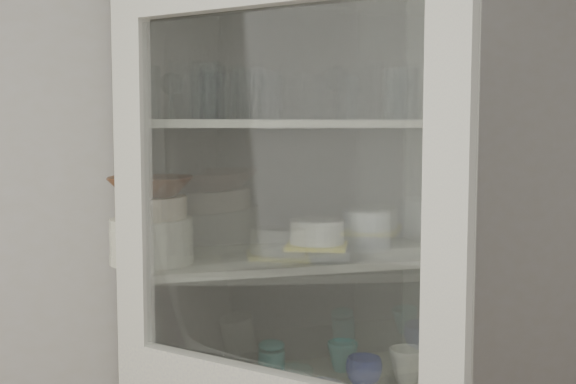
{
  "coord_description": "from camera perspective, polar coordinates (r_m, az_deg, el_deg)",
  "views": [
    {
      "loc": [
        -0.38,
        -0.8,
        1.64
      ],
      "look_at": [
        0.2,
        1.27,
        1.45
      ],
      "focal_mm": 45.0,
      "sensor_mm": 36.0,
      "label": 1
    }
  ],
  "objects": [
    {
      "name": "teal_jar",
      "position": [
        2.32,
        -1.3,
        -13.18
      ],
      "size": [
        0.08,
        0.08,
        0.1
      ],
      "color": "teal",
      "rests_on": "shelf_mugs"
    },
    {
      "name": "tumbler_8",
      "position": [
        2.11,
        -3.64,
        7.74
      ],
      "size": [
        0.08,
        0.08,
        0.15
      ],
      "primitive_type": "cylinder",
      "rotation": [
        0.0,
        0.0,
        0.1
      ],
      "color": "silver",
      "rests_on": "shelf_glass"
    },
    {
      "name": "tumbler_6",
      "position": [
        2.13,
        9.34,
        7.68
      ],
      "size": [
        0.09,
        0.09,
        0.15
      ],
      "primitive_type": "cylinder",
      "rotation": [
        0.0,
        0.0,
        -0.3
      ],
      "color": "silver",
      "rests_on": "shelf_glass"
    },
    {
      "name": "goblet_3",
      "position": [
        2.38,
        9.03,
        7.53
      ],
      "size": [
        0.07,
        0.07,
        0.16
      ],
      "primitive_type": null,
      "color": "silver",
      "rests_on": "shelf_glass"
    },
    {
      "name": "plate_stack_front",
      "position": [
        2.06,
        -10.71,
        -3.79
      ],
      "size": [
        0.23,
        0.23,
        0.13
      ],
      "primitive_type": "cylinder",
      "color": "white",
      "rests_on": "shelf_plates"
    },
    {
      "name": "mug_white",
      "position": [
        2.31,
        9.39,
        -13.32
      ],
      "size": [
        0.15,
        0.15,
        0.1
      ],
      "primitive_type": "imported",
      "rotation": [
        0.0,
        0.0,
        0.41
      ],
      "color": "white",
      "rests_on": "shelf_mugs"
    },
    {
      "name": "plate_stack_back",
      "position": [
        2.24,
        -10.93,
        -3.45
      ],
      "size": [
        0.18,
        0.18,
        0.1
      ],
      "primitive_type": "cylinder",
      "color": "white",
      "rests_on": "shelf_plates"
    },
    {
      "name": "tumbler_2",
      "position": [
        1.97,
        -6.02,
        7.53
      ],
      "size": [
        0.07,
        0.07,
        0.12
      ],
      "primitive_type": "cylinder",
      "rotation": [
        0.0,
        0.0,
        -0.07
      ],
      "color": "silver",
      "rests_on": "shelf_glass"
    },
    {
      "name": "goblet_0",
      "position": [
        2.16,
        -9.17,
        7.62
      ],
      "size": [
        0.07,
        0.07,
        0.15
      ],
      "primitive_type": null,
      "color": "silver",
      "rests_on": "shelf_glass"
    },
    {
      "name": "mug_blue",
      "position": [
        2.26,
        6.02,
        -13.89
      ],
      "size": [
        0.14,
        0.14,
        0.09
      ],
      "primitive_type": "imported",
      "rotation": [
        0.0,
        0.0,
        0.39
      ],
      "color": "navy",
      "rests_on": "shelf_mugs"
    },
    {
      "name": "tumbler_0",
      "position": [
        1.95,
        -6.58,
        7.94
      ],
      "size": [
        0.09,
        0.09,
        0.15
      ],
      "primitive_type": "cylinder",
      "rotation": [
        0.0,
        0.0,
        0.14
      ],
      "color": "silver",
      "rests_on": "shelf_glass"
    },
    {
      "name": "grey_bowl_stack",
      "position": [
        2.27,
        6.21,
        -2.99
      ],
      "size": [
        0.15,
        0.15,
        0.12
      ],
      "primitive_type": "cylinder",
      "color": "silver",
      "rests_on": "shelf_plates"
    },
    {
      "name": "goblet_2",
      "position": [
        2.3,
        3.85,
        7.95
      ],
      "size": [
        0.08,
        0.08,
        0.19
      ],
      "primitive_type": null,
      "color": "silver",
      "rests_on": "shelf_glass"
    },
    {
      "name": "white_canister",
      "position": [
        2.23,
        -10.7,
        -13.66
      ],
      "size": [
        0.12,
        0.12,
        0.13
      ],
      "primitive_type": "cylinder",
      "rotation": [
        0.0,
        0.0,
        0.12
      ],
      "color": "white",
      "rests_on": "shelf_mugs"
    },
    {
      "name": "tumbler_3",
      "position": [
        1.97,
        -1.38,
        7.58
      ],
      "size": [
        0.08,
        0.08,
        0.13
      ],
      "primitive_type": "cylinder",
      "rotation": [
        0.0,
        0.0,
        -0.22
      ],
      "color": "silver",
      "rests_on": "shelf_glass"
    },
    {
      "name": "terracotta_bowl",
      "position": [
        2.04,
        -10.79,
        0.45
      ],
      "size": [
        0.28,
        0.28,
        0.06
      ],
      "primitive_type": "imported",
      "rotation": [
        0.0,
        0.0,
        -0.26
      ],
      "color": "brown",
      "rests_on": "cream_bowl"
    },
    {
      "name": "goblet_1",
      "position": [
        2.21,
        -2.44,
        8.02
      ],
      "size": [
        0.08,
        0.08,
        0.18
      ],
      "primitive_type": null,
      "color": "silver",
      "rests_on": "shelf_glass"
    },
    {
      "name": "pantry_cabinet",
      "position": [
        2.32,
        -0.42,
        -12.39
      ],
      "size": [
        1.0,
        0.45,
        2.1
      ],
      "color": "silver",
      "rests_on": "floor"
    },
    {
      "name": "white_ramekin",
      "position": [
        2.17,
        2.3,
        -3.14
      ],
      "size": [
        0.21,
        0.21,
        0.07
      ],
      "primitive_type": "cylinder",
      "rotation": [
        0.0,
        0.0,
        -0.35
      ],
      "color": "white",
      "rests_on": "yellow_trivet"
    },
    {
      "name": "glass_platter",
      "position": [
        2.18,
        2.3,
        -4.65
      ],
      "size": [
        0.44,
        0.44,
        0.02
      ],
      "primitive_type": "cylinder",
      "rotation": [
        0.0,
        0.0,
        0.32
      ],
      "color": "silver",
      "rests_on": "shelf_plates"
    },
    {
      "name": "mug_teal",
      "position": [
        2.38,
        4.35,
        -12.79
      ],
      "size": [
        0.13,
        0.13,
        0.09
      ],
      "primitive_type": "imported",
      "rotation": [
        0.0,
        0.0,
        -0.42
      ],
      "color": "teal",
      "rests_on": "shelf_mugs"
    },
    {
      "name": "tumbler_4",
      "position": [
        2.1,
        8.4,
        7.63
      ],
      "size": [
        0.09,
        0.09,
        0.15
      ],
      "primitive_type": "cylinder",
      "rotation": [
        0.0,
        0.0,
        -0.38
      ],
      "color": "silver",
      "rests_on": "shelf_glass"
    },
    {
      "name": "tumbler_1",
      "position": [
        1.96,
        -5.97,
        7.82
      ],
      "size": [
        0.09,
        0.09,
        0.14
      ],
      "primitive_type": "cylinder",
      "rotation": [
        0.0,
        0.0,
        -0.36
      ],
      "color": "silver",
      "rests_on": "shelf_glass"
    },
    {
      "name": "cream_bowl",
      "position": [
        2.05,
        -10.76,
        -1.2
      ],
      "size": [
        0.22,
        0.22,
        0.06
      ],
      "primitive_type": "cylinder",
      "rotation": [
        0.0,
        0.0,
        -0.14
      ],
      "color": "beige",
      "rests_on": "plate_stack_front"
    },
    {
      "name": "wall_back",
      "position": [
        2.36,
        -6.18,
        -3.19
      ],
      "size": [
        3.6,
        0.02,
        2.6
      ],
      "primitive_type": "cube",
      "color": "#B5B3A8",
      "rests_on": "ground"
    },
    {
      "name": "tumbler_5",
      "position": [
        2.08,
        4.69,
        7.41
      ],
      "size": [
        0.08,
        0.08,
        0.12
      ],
      "primitive_type": "cylinder",
      "rotation": [
        0.0,
        0.0,
        -0.41
      ],
      "color": "silver",
      "rests_on": "shelf_glass"
    },
    {
      "name": "yellow_trivet",
      "position": [
        2.17,
        2.3,
        -4.23
      ],
      "size": [
        0.23,
        0.23,
        0.01
      ],
      "primitive_type": "cube",
      "rotation": [
        0.0,
        0.0,
        -0.4
      ],
      "color": "yellow",
      "rests_on": "glass_platter"
    },
    {
      "name": "tumbler_7",
      "position": [
        2.1,
        -11.07,
        7.67
      ],
      "size": [
        0.1,
        0.1,
        0.15
      ],
      "primitive_type": "cylinder",
      "rotation": [
        0.0,
        0.0,
        0.33
      ],
      "color": "silver",
      "rests_on": "shelf_glass"
    },
    {
      "name": "tumbler_9",
      "position": [
        2.1,
        -4.8,
        7.56
      ],
      "size": [
        0.09,
        0.09,
        0.14
      ],
      "primitive_type": "cylinder",
      "rotation": [
        0.0,
        0.0,
        0.31
      ],
      "color": "silver",
      "rests_on": "shelf_glass"
    }
  ]
}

